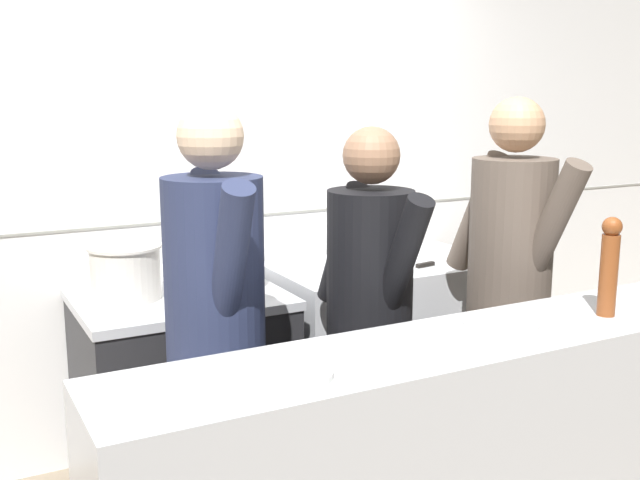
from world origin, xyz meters
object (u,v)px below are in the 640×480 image
object	(u,v)px
sauce_pot	(229,270)
pepper_mill	(609,265)
chef_sous	(369,315)
stock_pot	(126,271)
chefs_knife	(438,263)
mixing_bowl_steel	(375,258)
chef_line	(509,279)
oven_range	(183,390)
plated_dish_main	(290,373)
chef_head_cook	(216,322)
plated_dish_appetiser	(501,322)

from	to	relation	value
sauce_pot	pepper_mill	bearing A→B (deg)	-55.65
pepper_mill	chef_sous	world-z (taller)	chef_sous
stock_pot	chefs_knife	xyz separation A→B (m)	(1.52, -0.19, -0.09)
mixing_bowl_steel	chef_line	distance (m)	0.73
oven_range	sauce_pot	xyz separation A→B (m)	(0.23, -0.01, 0.53)
plated_dish_main	chefs_knife	bearing A→B (deg)	40.55
chef_sous	chef_head_cook	bearing A→B (deg)	174.07
mixing_bowl_steel	chefs_knife	xyz separation A→B (m)	(0.30, -0.11, -0.03)
chef_sous	plated_dish_main	bearing A→B (deg)	-137.95
stock_pot	chefs_knife	size ratio (longest dim) A/B	0.89
chefs_knife	oven_range	bearing A→B (deg)	173.75
pepper_mill	oven_range	bearing A→B (deg)	130.36
plated_dish_appetiser	pepper_mill	size ratio (longest dim) A/B	0.72
plated_dish_appetiser	chef_sous	size ratio (longest dim) A/B	0.16
chefs_knife	pepper_mill	world-z (taller)	pepper_mill
oven_range	chef_head_cook	distance (m)	0.86
stock_pot	oven_range	bearing A→B (deg)	-11.98
sauce_pot	mixing_bowl_steel	xyz separation A→B (m)	(0.76, -0.02, -0.02)
chefs_knife	pepper_mill	size ratio (longest dim) A/B	1.01
sauce_pot	pepper_mill	size ratio (longest dim) A/B	0.89
mixing_bowl_steel	pepper_mill	xyz separation A→B (m)	(0.14, -1.31, 0.22)
chefs_knife	plated_dish_appetiser	distance (m)	1.24
chef_sous	plated_dish_appetiser	bearing A→B (deg)	-71.78
mixing_bowl_steel	plated_dish_main	world-z (taller)	plated_dish_main
plated_dish_appetiser	chefs_knife	bearing A→B (deg)	62.98
mixing_bowl_steel	chef_line	xyz separation A→B (m)	(0.25, -0.69, 0.02)
chef_sous	chef_line	world-z (taller)	chef_line
chef_head_cook	pepper_mill	bearing A→B (deg)	-23.16
pepper_mill	chef_line	bearing A→B (deg)	79.62
sauce_pot	chefs_knife	size ratio (longest dim) A/B	0.88
plated_dish_main	chef_line	distance (m)	1.48
oven_range	mixing_bowl_steel	size ratio (longest dim) A/B	3.87
sauce_pot	chef_sous	size ratio (longest dim) A/B	0.19
pepper_mill	chef_sous	distance (m)	0.90
plated_dish_appetiser	chef_sous	distance (m)	0.57
chef_head_cook	oven_range	bearing A→B (deg)	88.86
plated_dish_main	chef_sous	bearing A→B (deg)	44.06
oven_range	pepper_mill	bearing A→B (deg)	-49.64
plated_dish_main	mixing_bowl_steel	bearing A→B (deg)	50.13
plated_dish_appetiser	pepper_mill	xyz separation A→B (m)	(0.40, -0.09, 0.17)
mixing_bowl_steel	plated_dish_main	distance (m)	1.71
pepper_mill	chef_line	size ratio (longest dim) A/B	0.20
oven_range	chefs_knife	bearing A→B (deg)	-6.25
stock_pot	chef_sous	bearing A→B (deg)	-45.32
stock_pot	mixing_bowl_steel	bearing A→B (deg)	-3.49
oven_range	chef_sous	distance (m)	1.01
mixing_bowl_steel	sauce_pot	bearing A→B (deg)	178.84
stock_pot	pepper_mill	size ratio (longest dim) A/B	0.89
sauce_pot	plated_dish_appetiser	distance (m)	1.33
sauce_pot	chefs_knife	xyz separation A→B (m)	(1.07, -0.13, -0.05)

